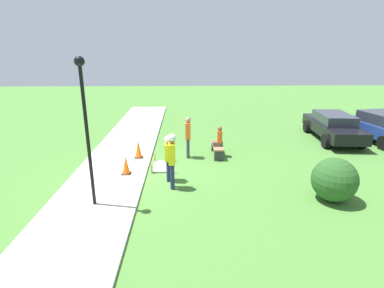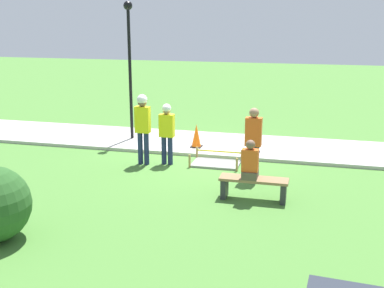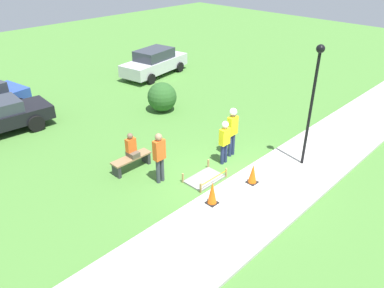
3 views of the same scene
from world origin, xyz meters
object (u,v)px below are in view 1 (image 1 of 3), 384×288
at_px(traffic_cone_far_patch, 126,165).
at_px(bystander_in_orange_shirt, 188,135).
at_px(worker_assistant, 172,156).
at_px(worker_supervisor, 168,155).
at_px(person_seated_on_bench, 219,138).
at_px(parked_car_black, 333,126).
at_px(traffic_cone_near_patch, 138,149).
at_px(lamppost_near, 85,114).
at_px(parked_car_blue, 382,127).
at_px(park_bench, 217,148).

height_order(traffic_cone_far_patch, bystander_in_orange_shirt, bystander_in_orange_shirt).
bearing_deg(worker_assistant, worker_supervisor, -165.53).
bearing_deg(traffic_cone_far_patch, person_seated_on_bench, 119.75).
bearing_deg(bystander_in_orange_shirt, parked_car_black, 108.49).
height_order(traffic_cone_near_patch, worker_supervisor, worker_supervisor).
bearing_deg(worker_supervisor, person_seated_on_bench, 140.45).
relative_size(worker_assistant, lamppost_near, 0.45).
relative_size(traffic_cone_far_patch, parked_car_blue, 0.16).
xyz_separation_m(traffic_cone_far_patch, worker_supervisor, (0.43, 1.62, 0.55)).
height_order(traffic_cone_far_patch, person_seated_on_bench, person_seated_on_bench).
relative_size(traffic_cone_far_patch, bystander_in_orange_shirt, 0.39).
bearing_deg(lamppost_near, worker_supervisor, 130.92).
relative_size(traffic_cone_near_patch, park_bench, 0.51).
relative_size(worker_supervisor, worker_assistant, 0.87).
height_order(traffic_cone_near_patch, lamppost_near, lamppost_near).
relative_size(person_seated_on_bench, lamppost_near, 0.20).
height_order(traffic_cone_far_patch, worker_supervisor, worker_supervisor).
xyz_separation_m(parked_car_blue, parked_car_black, (-0.40, -2.41, -0.04)).
distance_m(person_seated_on_bench, parked_car_black, 6.83).
distance_m(person_seated_on_bench, bystander_in_orange_shirt, 1.40).
height_order(traffic_cone_near_patch, parked_car_black, parked_car_black).
xyz_separation_m(traffic_cone_near_patch, parked_car_black, (-2.82, 9.90, 0.27)).
height_order(traffic_cone_far_patch, parked_car_black, parked_car_black).
bearing_deg(traffic_cone_far_patch, bystander_in_orange_shirt, 130.52).
distance_m(worker_assistant, parked_car_black, 10.10).
height_order(traffic_cone_near_patch, worker_assistant, worker_assistant).
relative_size(park_bench, worker_assistant, 0.78).
bearing_deg(bystander_in_orange_shirt, traffic_cone_near_patch, -83.79).
bearing_deg(person_seated_on_bench, park_bench, -150.58).
height_order(park_bench, lamppost_near, lamppost_near).
bearing_deg(worker_assistant, traffic_cone_near_patch, -151.26).
bearing_deg(person_seated_on_bench, parked_car_blue, 103.31).
distance_m(person_seated_on_bench, worker_assistant, 3.79).
distance_m(lamppost_near, parked_car_blue, 14.78).
height_order(park_bench, parked_car_blue, parked_car_blue).
bearing_deg(lamppost_near, bystander_in_orange_shirt, 146.06).
relative_size(traffic_cone_near_patch, bystander_in_orange_shirt, 0.42).
distance_m(person_seated_on_bench, lamppost_near, 6.53).
bearing_deg(parked_car_black, park_bench, -65.00).
distance_m(person_seated_on_bench, parked_car_blue, 9.02).
relative_size(park_bench, lamppost_near, 0.35).
xyz_separation_m(traffic_cone_near_patch, worker_supervisor, (2.23, 1.41, 0.52)).
xyz_separation_m(bystander_in_orange_shirt, lamppost_near, (4.35, -2.93, 1.85)).
bearing_deg(traffic_cone_near_patch, park_bench, 97.18).
bearing_deg(bystander_in_orange_shirt, worker_assistant, -10.76).
height_order(person_seated_on_bench, bystander_in_orange_shirt, bystander_in_orange_shirt).
height_order(worker_assistant, bystander_in_orange_shirt, worker_assistant).
height_order(traffic_cone_near_patch, bystander_in_orange_shirt, bystander_in_orange_shirt).
xyz_separation_m(worker_assistant, parked_car_blue, (-5.29, 10.74, -0.40)).
xyz_separation_m(traffic_cone_near_patch, person_seated_on_bench, (-0.35, 3.54, 0.37)).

